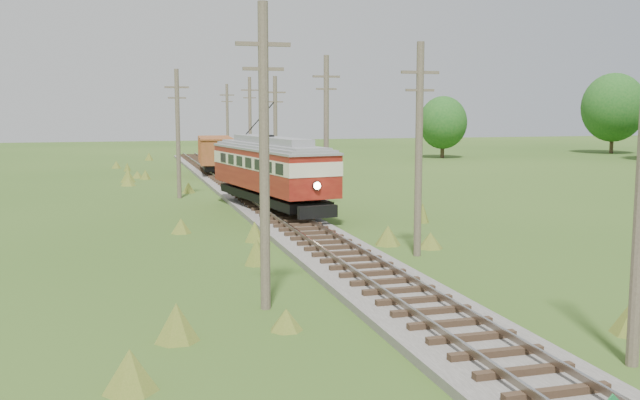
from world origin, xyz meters
name	(u,v)px	position (x,y,z in m)	size (l,w,h in m)	color
railbed_main	(262,204)	(0.00, 34.00, 0.19)	(3.60, 96.00, 0.57)	#605B54
streetcar	(271,167)	(0.00, 31.32, 2.68)	(4.96, 12.84, 5.80)	black
gondola	(215,152)	(0.00, 55.85, 2.13)	(3.53, 8.95, 2.91)	black
gravel_pile	(260,172)	(3.21, 51.19, 0.63)	(3.72, 3.95, 1.35)	gray
utility_pole_r_2	(419,148)	(3.30, 18.00, 4.42)	(1.60, 0.30, 8.60)	brown
utility_pole_r_3	(326,132)	(3.20, 31.00, 4.63)	(1.60, 0.30, 9.00)	brown
utility_pole_r_4	(275,131)	(3.00, 44.00, 4.32)	(1.60, 0.30, 8.40)	brown
utility_pole_r_5	(250,124)	(3.40, 57.00, 4.58)	(1.60, 0.30, 8.90)	brown
utility_pole_r_6	(227,123)	(3.20, 70.00, 4.47)	(1.60, 0.30, 8.70)	brown
utility_pole_l_a	(264,155)	(-4.20, 12.00, 4.63)	(1.60, 0.30, 9.00)	brown
utility_pole_l_b	(178,132)	(-4.50, 40.00, 4.42)	(1.60, 0.30, 8.60)	brown
tree_right_5	(613,108)	(56.00, 74.00, 6.19)	(8.40, 8.40, 10.82)	#38281C
tree_mid_b	(443,123)	(30.00, 72.00, 4.33)	(5.88, 5.88, 7.57)	#38281C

